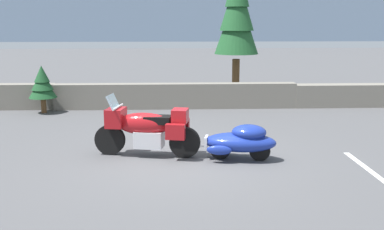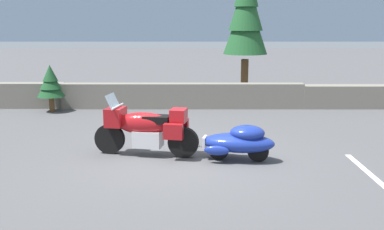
% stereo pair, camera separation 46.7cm
% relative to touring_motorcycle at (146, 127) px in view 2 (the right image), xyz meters
% --- Properties ---
extents(ground_plane, '(80.00, 80.00, 0.00)m').
position_rel_touring_motorcycle_xyz_m(ground_plane, '(0.69, -0.27, -0.62)').
color(ground_plane, '#4C4C4F').
extents(stone_guard_wall, '(24.00, 0.57, 0.84)m').
position_rel_touring_motorcycle_xyz_m(stone_guard_wall, '(1.01, 5.55, -0.22)').
color(stone_guard_wall, slate).
rests_on(stone_guard_wall, ground).
extents(touring_motorcycle, '(2.30, 1.00, 1.33)m').
position_rel_touring_motorcycle_xyz_m(touring_motorcycle, '(0.00, 0.00, 0.00)').
color(touring_motorcycle, black).
rests_on(touring_motorcycle, ground).
extents(car_shaped_trailer, '(2.23, 0.98, 0.76)m').
position_rel_touring_motorcycle_xyz_m(car_shaped_trailer, '(1.98, -0.37, -0.21)').
color(car_shaped_trailer, black).
rests_on(car_shaped_trailer, ground).
extents(pine_tree_tall, '(1.61, 1.61, 5.12)m').
position_rel_touring_motorcycle_xyz_m(pine_tree_tall, '(2.96, 7.43, 2.58)').
color(pine_tree_tall, brown).
rests_on(pine_tree_tall, ground).
extents(pine_sapling_near, '(0.87, 0.87, 1.51)m').
position_rel_touring_motorcycle_xyz_m(pine_sapling_near, '(-3.51, 4.92, 0.32)').
color(pine_sapling_near, brown).
rests_on(pine_sapling_near, ground).
extents(parking_stripe_marker, '(0.12, 3.60, 0.01)m').
position_rel_touring_motorcycle_xyz_m(parking_stripe_marker, '(4.40, -1.77, -0.62)').
color(parking_stripe_marker, silver).
rests_on(parking_stripe_marker, ground).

